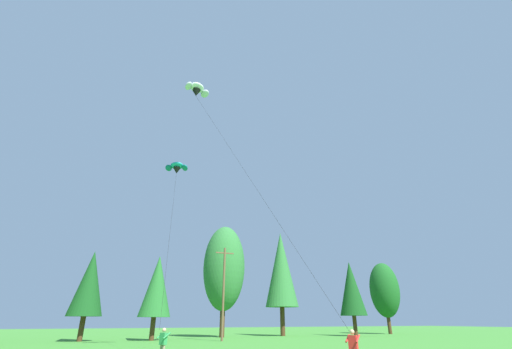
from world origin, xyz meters
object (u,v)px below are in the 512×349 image
Objects in this scene: utility_pole at (224,290)px; parafoil_kite_high_teal at (177,168)px; kite_flyer_mid at (353,346)px; parafoil_kite_mid_white at (197,90)px; kite_flyer_near at (163,342)px.

parafoil_kite_high_teal is (-8.02, -8.97, 10.10)m from utility_pole.
utility_pole is 5.92× the size of kite_flyer_mid.
parafoil_kite_mid_white reaches higher than parafoil_kite_high_teal.
kite_flyer_mid is at bearing -94.48° from utility_pole.
kite_flyer_mid is at bearing -43.15° from kite_flyer_near.
kite_flyer_mid is 22.43m from parafoil_kite_high_teal.
kite_flyer_near is at bearing 136.85° from kite_flyer_mid.
utility_pole is 0.49× the size of parafoil_kite_mid_white.
parafoil_kite_high_teal is 7.49m from parafoil_kite_mid_white.
kite_flyer_near is at bearing -117.26° from utility_pole.
kite_flyer_near is at bearing -110.41° from parafoil_kite_mid_white.
parafoil_kite_mid_white is (-5.70, 11.47, 20.23)m from kite_flyer_mid.
parafoil_kite_mid_white is at bearing 116.43° from kite_flyer_mid.
parafoil_kite_mid_white reaches higher than kite_flyer_near.
kite_flyer_mid is 0.12× the size of parafoil_kite_high_teal.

